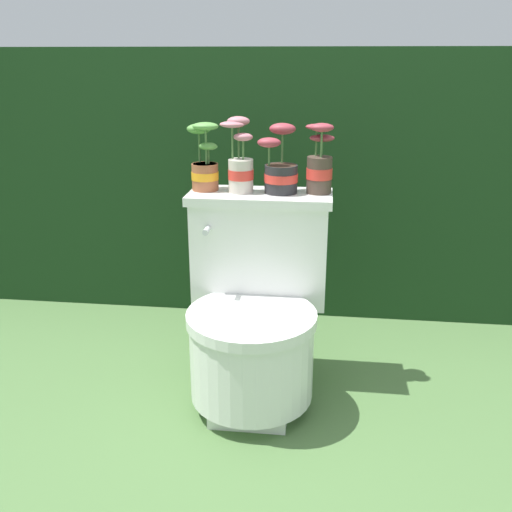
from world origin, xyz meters
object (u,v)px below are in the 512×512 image
toilet (255,311)px  potted_plant_midright (320,165)px  potted_plant_middle (280,170)px  potted_plant_left (205,164)px  potted_plant_midleft (240,164)px

toilet → potted_plant_midright: size_ratio=2.93×
potted_plant_middle → potted_plant_midright: (0.13, 0.01, 0.02)m
potted_plant_left → potted_plant_midleft: bearing=-7.4°
potted_plant_left → potted_plant_middle: bearing=-2.2°
potted_plant_middle → potted_plant_midright: potted_plant_midright is taller
potted_plant_left → potted_plant_midleft: size_ratio=0.92×
potted_plant_left → potted_plant_midright: bearing=0.2°
potted_plant_midright → potted_plant_midleft: bearing=-176.2°
toilet → potted_plant_left: potted_plant_left is taller
potted_plant_midleft → potted_plant_middle: potted_plant_midleft is taller
potted_plant_midleft → potted_plant_midright: bearing=3.8°
potted_plant_left → potted_plant_midleft: (0.13, -0.02, 0.01)m
toilet → potted_plant_midleft: (-0.07, 0.15, 0.47)m
potted_plant_middle → toilet: bearing=-113.1°
potted_plant_middle → potted_plant_midright: size_ratio=0.98×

